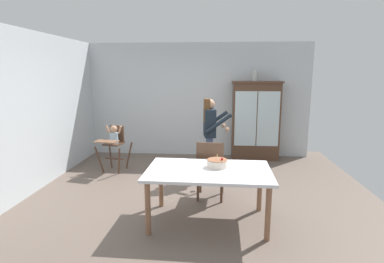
# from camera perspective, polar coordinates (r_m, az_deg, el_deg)

# --- Properties ---
(ground_plane) EXTENTS (6.24, 6.24, 0.00)m
(ground_plane) POSITION_cam_1_polar(r_m,az_deg,el_deg) (5.18, -0.90, -11.87)
(ground_plane) COLOR #66564C
(wall_back) EXTENTS (5.32, 0.06, 2.70)m
(wall_back) POSITION_cam_1_polar(r_m,az_deg,el_deg) (7.42, 1.00, 5.87)
(wall_back) COLOR silver
(wall_back) RESTS_ON ground_plane
(wall_left) EXTENTS (0.06, 5.32, 2.70)m
(wall_left) POSITION_cam_1_polar(r_m,az_deg,el_deg) (5.70, -28.32, 3.02)
(wall_left) COLOR silver
(wall_left) RESTS_ON ground_plane
(china_cabinet) EXTENTS (1.13, 0.48, 1.82)m
(china_cabinet) POSITION_cam_1_polar(r_m,az_deg,el_deg) (7.26, 11.77, 2.06)
(china_cabinet) COLOR #4C3323
(china_cabinet) RESTS_ON ground_plane
(ceramic_vase) EXTENTS (0.13, 0.13, 0.27)m
(ceramic_vase) POSITION_cam_1_polar(r_m,az_deg,el_deg) (7.17, 11.61, 10.16)
(ceramic_vase) COLOR #B2B7B2
(ceramic_vase) RESTS_ON china_cabinet
(high_chair_with_toddler) EXTENTS (0.66, 0.76, 0.95)m
(high_chair_with_toddler) POSITION_cam_1_polar(r_m,az_deg,el_deg) (6.46, -14.38, -1.50)
(high_chair_with_toddler) COLOR #4C3323
(high_chair_with_toddler) RESTS_ON ground_plane
(adult_person) EXTENTS (0.55, 0.54, 1.53)m
(adult_person) POSITION_cam_1_polar(r_m,az_deg,el_deg) (5.76, 3.37, 0.54)
(adult_person) COLOR #3D4C6B
(adult_person) RESTS_ON ground_plane
(dining_table) EXTENTS (1.67, 1.04, 0.74)m
(dining_table) POSITION_cam_1_polar(r_m,az_deg,el_deg) (4.12, 3.11, -8.20)
(dining_table) COLOR silver
(dining_table) RESTS_ON ground_plane
(birthday_cake) EXTENTS (0.28, 0.28, 0.19)m
(birthday_cake) POSITION_cam_1_polar(r_m,az_deg,el_deg) (4.19, 4.71, -5.91)
(birthday_cake) COLOR beige
(birthday_cake) RESTS_ON dining_table
(dining_chair_far_side) EXTENTS (0.46, 0.46, 0.96)m
(dining_chair_far_side) POSITION_cam_1_polar(r_m,az_deg,el_deg) (4.84, 3.43, -6.53)
(dining_chair_far_side) COLOR #4C3323
(dining_chair_far_side) RESTS_ON ground_plane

